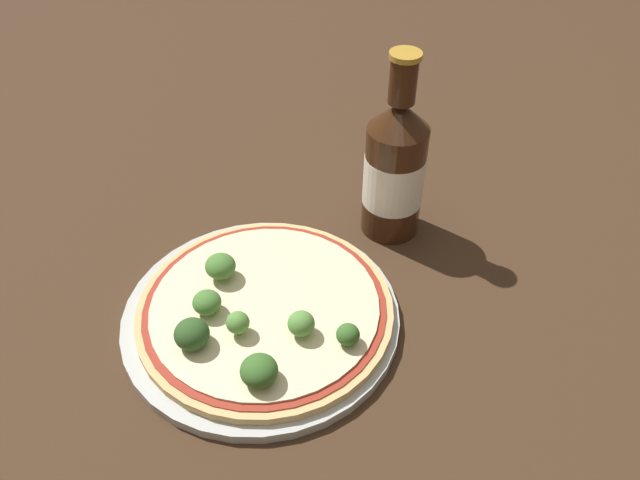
{
  "coord_description": "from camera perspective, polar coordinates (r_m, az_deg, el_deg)",
  "views": [
    {
      "loc": [
        -0.31,
        -0.35,
        0.52
      ],
      "look_at": [
        0.08,
        -0.02,
        0.06
      ],
      "focal_mm": 35.0,
      "sensor_mm": 36.0,
      "label": 1
    }
  ],
  "objects": [
    {
      "name": "ground_plane",
      "position": [
        0.7,
        -5.63,
        -6.35
      ],
      "size": [
        3.0,
        3.0,
        0.0
      ],
      "primitive_type": "plane",
      "color": "#3D2819"
    },
    {
      "name": "plate",
      "position": [
        0.68,
        -5.37,
        -6.94
      ],
      "size": [
        0.3,
        0.3,
        0.01
      ],
      "color": "#B2B7B2",
      "rests_on": "ground_plane"
    },
    {
      "name": "pizza",
      "position": [
        0.67,
        -5.03,
        -6.24
      ],
      "size": [
        0.27,
        0.27,
        0.01
      ],
      "color": "tan",
      "rests_on": "plate"
    },
    {
      "name": "broccoli_floret_0",
      "position": [
        0.69,
        -9.09,
        -2.38
      ],
      "size": [
        0.03,
        0.03,
        0.03
      ],
      "color": "#7A9E5B",
      "rests_on": "pizza"
    },
    {
      "name": "broccoli_floret_1",
      "position": [
        0.63,
        -7.53,
        -7.52
      ],
      "size": [
        0.02,
        0.02,
        0.03
      ],
      "color": "#7A9E5B",
      "rests_on": "pizza"
    },
    {
      "name": "broccoli_floret_2",
      "position": [
        0.63,
        -11.56,
        -8.49
      ],
      "size": [
        0.04,
        0.04,
        0.03
      ],
      "color": "#7A9E5B",
      "rests_on": "pizza"
    },
    {
      "name": "broccoli_floret_3",
      "position": [
        0.62,
        2.57,
        -8.64
      ],
      "size": [
        0.02,
        0.02,
        0.02
      ],
      "color": "#7A9E5B",
      "rests_on": "pizza"
    },
    {
      "name": "broccoli_floret_4",
      "position": [
        0.59,
        -5.6,
        -11.8
      ],
      "size": [
        0.04,
        0.04,
        0.03
      ],
      "color": "#7A9E5B",
      "rests_on": "pizza"
    },
    {
      "name": "broccoli_floret_5",
      "position": [
        0.66,
        -10.3,
        -5.63
      ],
      "size": [
        0.03,
        0.03,
        0.03
      ],
      "color": "#7A9E5B",
      "rests_on": "pizza"
    },
    {
      "name": "broccoli_floret_6",
      "position": [
        0.63,
        -1.73,
        -7.65
      ],
      "size": [
        0.03,
        0.03,
        0.03
      ],
      "color": "#7A9E5B",
      "rests_on": "pizza"
    },
    {
      "name": "beer_bottle",
      "position": [
        0.74,
        6.84,
        6.52
      ],
      "size": [
        0.07,
        0.07,
        0.23
      ],
      "color": "#381E0F",
      "rests_on": "ground_plane"
    }
  ]
}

